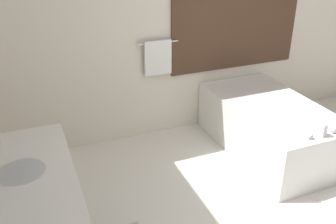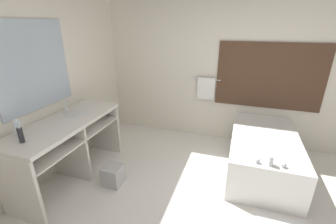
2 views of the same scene
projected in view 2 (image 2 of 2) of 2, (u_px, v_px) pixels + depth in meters
wall_back_with_blinds at (226, 69)px, 3.96m from camera, size 7.40×0.13×2.70m
wall_left_with_mirror at (16, 91)px, 2.66m from camera, size 0.08×7.40×2.70m
vanity_counter at (69, 136)px, 3.06m from camera, size 0.66×1.66×0.90m
sink_faucet at (66, 107)px, 3.20m from camera, size 0.09×0.04×0.18m
bathtub at (263, 151)px, 3.35m from camera, size 0.93×1.70×0.69m
water_bottle_1 at (18, 129)px, 2.51m from camera, size 0.07×0.07×0.22m
soap_dispenser at (21, 135)px, 2.40m from camera, size 0.05×0.05×0.20m
waste_bin at (113, 175)px, 3.11m from camera, size 0.26×0.26×0.28m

